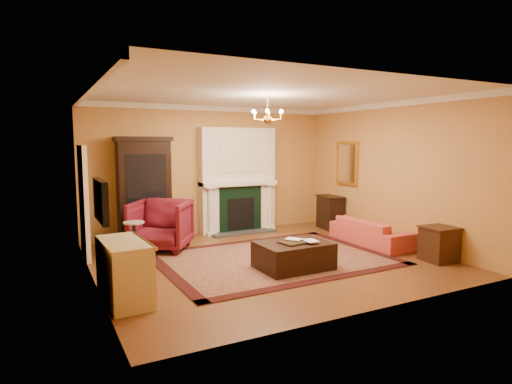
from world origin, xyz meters
TOP-DOWN VIEW (x-y plane):
  - floor at (0.00, 0.00)m, footprint 6.00×5.50m
  - ceiling at (0.00, 0.00)m, footprint 6.00×5.50m
  - wall_back at (0.00, 2.76)m, footprint 6.00×0.02m
  - wall_front at (0.00, -2.76)m, footprint 6.00×0.02m
  - wall_left at (-3.01, 0.00)m, footprint 0.02×5.50m
  - wall_right at (3.01, 0.00)m, footprint 0.02×5.50m
  - fireplace at (0.60, 2.57)m, footprint 1.90×0.70m
  - crown_molding at (0.00, 0.96)m, footprint 6.00×5.50m
  - doorway at (-2.95, 1.70)m, footprint 0.08×1.05m
  - tv_panel at (-2.95, -0.60)m, footprint 0.09×0.95m
  - gilt_mirror at (2.97, 1.40)m, footprint 0.06×0.76m
  - chandelier at (-0.00, 0.00)m, footprint 0.63×0.55m
  - oriental_rug at (0.11, -0.02)m, footprint 4.16×3.15m
  - china_cabinet at (-1.67, 2.49)m, footprint 1.10×0.51m
  - wingback_armchair at (-1.55, 1.59)m, footprint 1.46×1.44m
  - pedestal_table at (-2.16, 1.20)m, footprint 0.39×0.39m
  - commode at (-2.73, -0.96)m, footprint 0.59×1.15m
  - coral_sofa at (2.49, -0.01)m, footprint 0.56×1.90m
  - end_table at (2.72, -1.53)m, footprint 0.56×0.56m
  - console_table at (2.78, 1.79)m, footprint 0.51×0.77m
  - leather_ottoman at (0.11, -0.74)m, footprint 1.21×0.88m
  - ottoman_tray at (0.08, -0.79)m, footprint 0.50×0.42m
  - book_a at (0.05, -0.75)m, footprint 0.17×0.13m
  - book_b at (0.23, -0.91)m, footprint 0.20×0.04m
  - topiary_left at (-0.19, 2.53)m, footprint 0.15×0.15m
  - topiary_right at (1.18, 2.53)m, footprint 0.14×0.14m

SIDE VIEW (x-z plane):
  - floor at x=0.00m, z-range -0.02..0.00m
  - oriental_rug at x=0.11m, z-range 0.00..0.02m
  - leather_ottoman at x=0.11m, z-range 0.02..0.46m
  - end_table at x=2.72m, z-range 0.00..0.60m
  - coral_sofa at x=2.49m, z-range 0.00..0.74m
  - console_table at x=2.78m, z-range 0.00..0.80m
  - pedestal_table at x=-2.16m, z-range 0.06..0.75m
  - commode at x=-2.73m, z-range 0.00..0.84m
  - ottoman_tray at x=0.08m, z-range 0.46..0.49m
  - wingback_armchair at x=-1.55m, z-range 0.00..1.11m
  - book_a at x=0.05m, z-range 0.49..0.76m
  - book_b at x=0.23m, z-range 0.49..0.77m
  - doorway at x=-2.95m, z-range 0.00..2.10m
  - china_cabinet at x=-1.67m, z-range 0.00..2.18m
  - fireplace at x=0.60m, z-range -0.06..2.44m
  - tv_panel at x=-2.95m, z-range 1.06..1.64m
  - topiary_right at x=1.18m, z-range 1.25..1.63m
  - topiary_left at x=-0.19m, z-range 1.25..1.65m
  - wall_back at x=0.00m, z-range 0.00..3.00m
  - wall_front at x=0.00m, z-range 0.00..3.00m
  - wall_left at x=-3.01m, z-range 0.00..3.00m
  - wall_right at x=3.01m, z-range 0.00..3.00m
  - gilt_mirror at x=2.97m, z-range 1.12..2.17m
  - chandelier at x=0.00m, z-range 2.34..2.87m
  - crown_molding at x=0.00m, z-range 2.88..3.00m
  - ceiling at x=0.00m, z-range 3.00..3.02m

